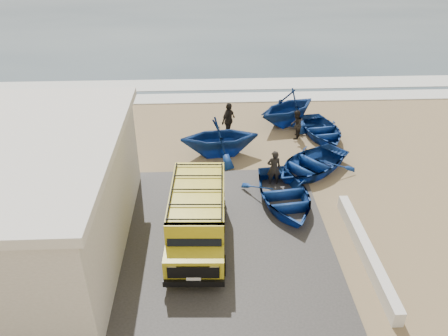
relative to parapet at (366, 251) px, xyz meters
name	(u,v)px	position (x,y,z in m)	size (l,w,h in m)	color
ground	(220,210)	(-5.00, 3.00, -0.28)	(160.00, 160.00, 0.00)	#927A54
slab	(167,244)	(-7.00, 1.00, -0.25)	(12.00, 10.00, 0.05)	#3D3A38
surf_line	(213,98)	(-5.00, 15.00, -0.25)	(180.00, 1.60, 0.06)	white
surf_wash	(212,84)	(-5.00, 17.50, -0.26)	(180.00, 2.20, 0.04)	white
parapet	(366,251)	(0.00, 0.00, 0.00)	(0.35, 6.00, 0.55)	silver
van	(197,215)	(-5.87, 1.19, 0.86)	(2.18, 5.02, 2.12)	gold
boat_near_left	(284,195)	(-2.35, 3.29, 0.17)	(3.04, 4.26, 0.88)	navy
boat_near_right	(311,164)	(-0.71, 5.79, 0.16)	(3.02, 4.23, 0.88)	navy
boat_mid_left	(220,137)	(-4.84, 7.59, 0.73)	(3.28, 3.80, 2.00)	navy
boat_mid_right	(322,130)	(0.66, 9.33, 0.12)	(2.70, 3.78, 0.78)	navy
boat_far_left	(288,107)	(-0.90, 11.03, 0.74)	(3.34, 3.87, 2.04)	navy
fisherman_front	(274,168)	(-2.59, 4.79, 0.57)	(0.62, 0.40, 1.69)	black
fisherman_middle	(296,125)	(-0.77, 9.25, 0.50)	(0.76, 0.59, 1.56)	black
fisherman_back	(228,120)	(-4.31, 9.54, 0.69)	(1.13, 0.47, 1.92)	black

